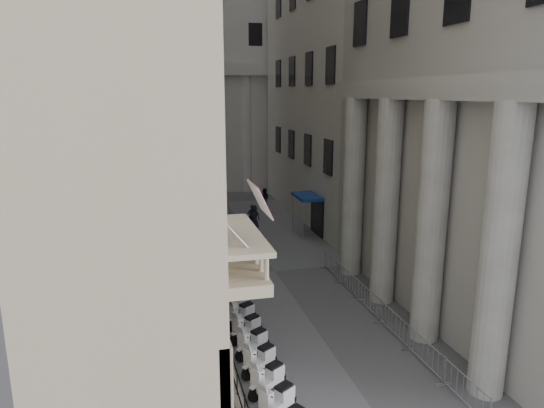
# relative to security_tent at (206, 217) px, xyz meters

# --- Properties ---
(far_building) EXTENTS (22.00, 10.00, 30.00)m
(far_building) POSITION_rel_security_tent_xyz_m (3.60, 25.26, 12.34)
(far_building) COLOR #A9A69F
(far_building) RESTS_ON ground
(iron_fence) EXTENTS (0.30, 28.00, 1.40)m
(iron_fence) POSITION_rel_security_tent_xyz_m (-0.70, -4.74, -2.66)
(iron_fence) COLOR black
(iron_fence) RESTS_ON ground
(blue_awning) EXTENTS (1.60, 3.00, 3.00)m
(blue_awning) POSITION_rel_security_tent_xyz_m (7.75, 3.26, -2.66)
(blue_awning) COLOR navy
(blue_awning) RESTS_ON ground
(scooter_3) EXTENTS (1.49, 1.20, 1.50)m
(scooter_3) POSITION_rel_security_tent_xyz_m (0.45, -15.04, -2.66)
(scooter_3) COLOR silver
(scooter_3) RESTS_ON ground
(scooter_4) EXTENTS (1.49, 1.20, 1.50)m
(scooter_4) POSITION_rel_security_tent_xyz_m (0.45, -13.75, -2.66)
(scooter_4) COLOR silver
(scooter_4) RESTS_ON ground
(scooter_5) EXTENTS (1.49, 1.20, 1.50)m
(scooter_5) POSITION_rel_security_tent_xyz_m (0.45, -12.47, -2.66)
(scooter_5) COLOR silver
(scooter_5) RESTS_ON ground
(scooter_6) EXTENTS (1.49, 1.20, 1.50)m
(scooter_6) POSITION_rel_security_tent_xyz_m (0.45, -11.18, -2.66)
(scooter_6) COLOR silver
(scooter_6) RESTS_ON ground
(scooter_7) EXTENTS (1.49, 1.20, 1.50)m
(scooter_7) POSITION_rel_security_tent_xyz_m (0.45, -9.90, -2.66)
(scooter_7) COLOR silver
(scooter_7) RESTS_ON ground
(scooter_8) EXTENTS (1.49, 1.20, 1.50)m
(scooter_8) POSITION_rel_security_tent_xyz_m (0.45, -8.62, -2.66)
(scooter_8) COLOR silver
(scooter_8) RESTS_ON ground
(scooter_9) EXTENTS (1.49, 1.20, 1.50)m
(scooter_9) POSITION_rel_security_tent_xyz_m (0.45, -7.33, -2.66)
(scooter_9) COLOR silver
(scooter_9) RESTS_ON ground
(scooter_10) EXTENTS (1.49, 1.20, 1.50)m
(scooter_10) POSITION_rel_security_tent_xyz_m (0.45, -6.05, -2.66)
(scooter_10) COLOR silver
(scooter_10) RESTS_ON ground
(scooter_11) EXTENTS (1.49, 1.20, 1.50)m
(scooter_11) POSITION_rel_security_tent_xyz_m (0.45, -4.76, -2.66)
(scooter_11) COLOR silver
(scooter_11) RESTS_ON ground
(scooter_12) EXTENTS (1.49, 1.20, 1.50)m
(scooter_12) POSITION_rel_security_tent_xyz_m (0.45, -3.48, -2.66)
(scooter_12) COLOR silver
(scooter_12) RESTS_ON ground
(scooter_13) EXTENTS (1.49, 1.20, 1.50)m
(scooter_13) POSITION_rel_security_tent_xyz_m (0.45, -2.19, -2.66)
(scooter_13) COLOR silver
(scooter_13) RESTS_ON ground
(scooter_14) EXTENTS (1.49, 1.20, 1.50)m
(scooter_14) POSITION_rel_security_tent_xyz_m (0.45, -0.91, -2.66)
(scooter_14) COLOR silver
(scooter_14) RESTS_ON ground
(scooter_15) EXTENTS (1.49, 1.20, 1.50)m
(scooter_15) POSITION_rel_security_tent_xyz_m (0.45, 0.38, -2.66)
(scooter_15) COLOR silver
(scooter_15) RESTS_ON ground
(barrier_0) EXTENTS (0.60, 2.40, 1.10)m
(barrier_0) POSITION_rel_security_tent_xyz_m (6.68, -17.30, -2.66)
(barrier_0) COLOR #9B9EA3
(barrier_0) RESTS_ON ground
(barrier_1) EXTENTS (0.60, 2.40, 1.10)m
(barrier_1) POSITION_rel_security_tent_xyz_m (6.68, -14.80, -2.66)
(barrier_1) COLOR #9B9EA3
(barrier_1) RESTS_ON ground
(barrier_2) EXTENTS (0.60, 2.40, 1.10)m
(barrier_2) POSITION_rel_security_tent_xyz_m (6.68, -12.30, -2.66)
(barrier_2) COLOR #9B9EA3
(barrier_2) RESTS_ON ground
(barrier_3) EXTENTS (0.60, 2.40, 1.10)m
(barrier_3) POSITION_rel_security_tent_xyz_m (6.68, -9.80, -2.66)
(barrier_3) COLOR #9B9EA3
(barrier_3) RESTS_ON ground
(barrier_4) EXTENTS (0.60, 2.40, 1.10)m
(barrier_4) POSITION_rel_security_tent_xyz_m (6.68, -7.30, -2.66)
(barrier_4) COLOR #9B9EA3
(barrier_4) RESTS_ON ground
(barrier_5) EXTENTS (0.60, 2.40, 1.10)m
(barrier_5) POSITION_rel_security_tent_xyz_m (6.68, -4.80, -2.66)
(barrier_5) COLOR #9B9EA3
(barrier_5) RESTS_ON ground
(security_tent) EXTENTS (3.92, 3.92, 3.18)m
(security_tent) POSITION_rel_security_tent_xyz_m (0.00, 0.00, 0.00)
(security_tent) COLOR silver
(security_tent) RESTS_ON ground
(street_lamp) EXTENTS (2.19, 1.04, 7.11)m
(street_lamp) POSITION_rel_security_tent_xyz_m (-0.37, 2.84, 1.52)
(street_lamp) COLOR #92949A
(street_lamp) RESTS_ON ground
(info_kiosk) EXTENTS (0.62, 0.99, 2.02)m
(info_kiosk) POSITION_rel_security_tent_xyz_m (0.17, -5.53, -1.64)
(info_kiosk) COLOR black
(info_kiosk) RESTS_ON ground
(pedestrian_a) EXTENTS (0.76, 0.58, 1.85)m
(pedestrian_a) POSITION_rel_security_tent_xyz_m (4.22, 6.03, -1.73)
(pedestrian_a) COLOR black
(pedestrian_a) RESTS_ON ground
(pedestrian_b) EXTENTS (1.13, 1.05, 1.87)m
(pedestrian_b) POSITION_rel_security_tent_xyz_m (6.60, 12.20, -1.72)
(pedestrian_b) COLOR black
(pedestrian_b) RESTS_ON ground
(pedestrian_c) EXTENTS (0.95, 0.66, 1.86)m
(pedestrian_c) POSITION_rel_security_tent_xyz_m (4.32, 5.80, -1.73)
(pedestrian_c) COLOR black
(pedestrian_c) RESTS_ON ground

